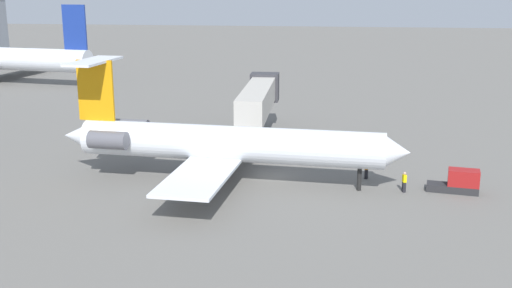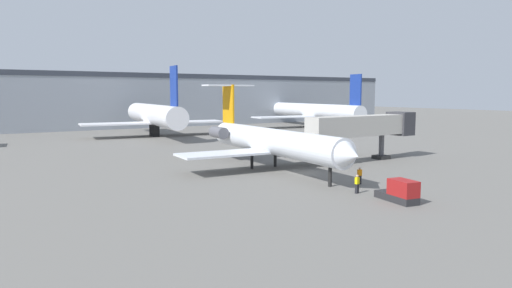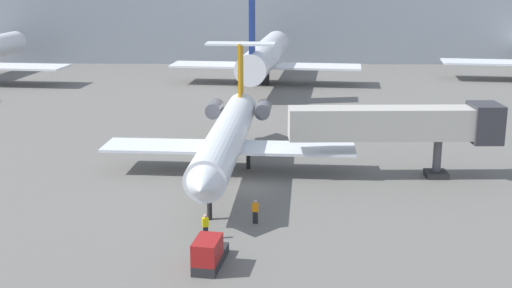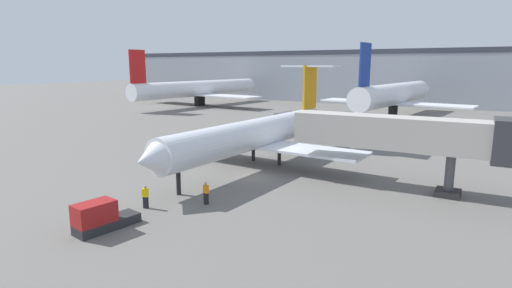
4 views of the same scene
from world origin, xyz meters
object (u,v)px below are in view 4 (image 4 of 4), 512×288
object	(u,v)px
jet_bridge	(415,135)
ground_crew_marshaller	(145,197)
baggage_tug_lead	(100,218)
parked_airliner_west_mid	(394,95)
regional_jet	(260,132)
parked_airliner_west_end	(199,89)
ground_crew_loader	(206,193)

from	to	relation	value
jet_bridge	ground_crew_marshaller	world-z (taller)	jet_bridge
baggage_tug_lead	parked_airliner_west_mid	bearing A→B (deg)	87.25
baggage_tug_lead	ground_crew_marshaller	bearing A→B (deg)	97.50
regional_jet	baggage_tug_lead	size ratio (longest dim) A/B	7.11
parked_airliner_west_end	parked_airliner_west_mid	distance (m)	47.08
jet_bridge	parked_airliner_west_mid	size ratio (longest dim) A/B	0.51
jet_bridge	ground_crew_loader	size ratio (longest dim) A/B	10.38
ground_crew_marshaller	ground_crew_loader	size ratio (longest dim) A/B	1.00
ground_crew_marshaller	parked_airliner_west_end	distance (m)	74.73
regional_jet	ground_crew_marshaller	bearing A→B (deg)	-92.58
parked_airliner_west_mid	parked_airliner_west_end	bearing A→B (deg)	-179.09
baggage_tug_lead	parked_airliner_west_end	world-z (taller)	parked_airliner_west_end
regional_jet	parked_airliner_west_mid	xyz separation A→B (m)	(3.05, 46.52, 0.98)
parked_airliner_west_mid	regional_jet	bearing A→B (deg)	-93.76
regional_jet	parked_airliner_west_end	xyz separation A→B (m)	(-44.02, 45.77, 0.80)
regional_jet	ground_crew_marshaller	world-z (taller)	regional_jet
jet_bridge	baggage_tug_lead	size ratio (longest dim) A/B	4.21
ground_crew_marshaller	baggage_tug_lead	size ratio (longest dim) A/B	0.41
parked_airliner_west_end	ground_crew_loader	bearing A→B (deg)	-51.23
regional_jet	ground_crew_loader	xyz separation A→B (m)	(2.50, -12.14, -2.55)
regional_jet	parked_airliner_west_end	size ratio (longest dim) A/B	0.72
baggage_tug_lead	parked_airliner_west_mid	world-z (taller)	parked_airliner_west_mid
parked_airliner_west_end	ground_crew_marshaller	bearing A→B (deg)	-54.51
ground_crew_loader	baggage_tug_lead	world-z (taller)	baggage_tug_lead
ground_crew_marshaller	baggage_tug_lead	xyz separation A→B (m)	(0.57, -4.31, -0.02)
baggage_tug_lead	parked_airliner_west_end	xyz separation A→B (m)	(-43.91, 65.10, 3.37)
ground_crew_marshaller	jet_bridge	bearing A→B (deg)	41.58
jet_bridge	parked_airliner_west_end	bearing A→B (deg)	141.45
parked_airliner_west_mid	ground_crew_loader	bearing A→B (deg)	-90.54
jet_bridge	ground_crew_marshaller	xyz separation A→B (m)	(-15.59, -13.83, -3.73)
jet_bridge	ground_crew_loader	world-z (taller)	jet_bridge
ground_crew_loader	parked_airliner_west_mid	distance (m)	58.76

